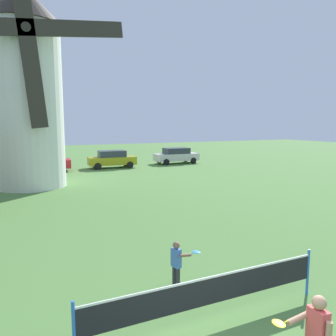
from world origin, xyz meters
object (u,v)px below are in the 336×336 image
at_px(tennis_net, 211,291).
at_px(parked_car_cream, 176,155).
at_px(parked_car_mustard, 112,159).
at_px(parked_car_red, 43,162).
at_px(player_near, 316,335).
at_px(windmill, 27,86).
at_px(player_far, 177,261).

bearing_deg(tennis_net, parked_car_cream, 64.82).
bearing_deg(tennis_net, parked_car_mustard, 78.72).
xyz_separation_m(parked_car_red, parked_car_cream, (12.69, 0.69, -0.00)).
relative_size(player_near, parked_car_red, 0.31).
relative_size(tennis_net, parked_car_red, 1.18).
distance_m(windmill, player_near, 20.33).
relative_size(windmill, player_far, 12.41).
xyz_separation_m(tennis_net, player_far, (0.07, 1.62, -0.02)).
distance_m(tennis_net, player_near, 2.12).
bearing_deg(parked_car_cream, tennis_net, -115.18).
xyz_separation_m(player_near, parked_car_mustard, (4.21, 26.12, -0.00)).
relative_size(windmill, tennis_net, 2.68).
bearing_deg(parked_car_mustard, parked_car_cream, 4.40).
bearing_deg(parked_car_cream, parked_car_red, -176.90).
bearing_deg(player_far, windmill, 98.76).
relative_size(windmill, parked_car_cream, 3.28).
xyz_separation_m(tennis_net, parked_car_red, (-1.12, 23.93, 0.12)).
bearing_deg(tennis_net, player_far, 87.67).
xyz_separation_m(parked_car_mustard, parked_car_cream, (6.77, 0.52, 0.00)).
bearing_deg(player_near, parked_car_cream, 67.61).
bearing_deg(player_near, player_far, 98.25).
bearing_deg(player_near, windmill, 98.66).
xyz_separation_m(windmill, parked_car_mustard, (7.16, 6.77, -5.48)).
bearing_deg(parked_car_mustard, windmill, -136.62).
relative_size(parked_car_red, parked_car_mustard, 1.06).
relative_size(player_near, player_far, 1.23).
distance_m(player_near, parked_car_mustard, 26.46).
height_order(player_far, parked_car_cream, parked_car_cream).
distance_m(parked_car_red, parked_car_mustard, 5.92).
height_order(tennis_net, player_far, player_far).
distance_m(player_near, parked_car_red, 26.01).
distance_m(player_far, parked_car_cream, 25.72).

